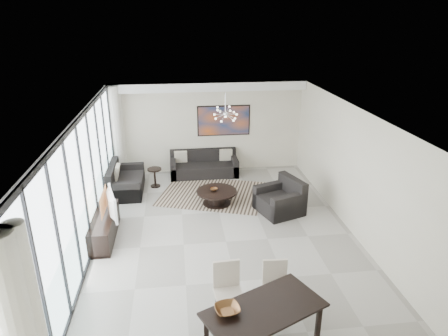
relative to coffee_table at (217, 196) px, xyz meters
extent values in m
cube|color=#A8A39B|center=(0.00, -1.96, -0.21)|extent=(6.00, 9.00, 0.02)
cube|color=white|center=(0.00, -1.96, 2.67)|extent=(6.00, 9.00, 0.02)
cube|color=beige|center=(0.00, 2.53, 1.23)|extent=(6.00, 0.02, 2.90)
cube|color=beige|center=(2.99, -1.96, 1.23)|extent=(0.02, 9.00, 2.90)
cube|color=silver|center=(-2.98, -1.96, 1.23)|extent=(0.01, 8.95, 2.85)
cube|color=black|center=(-2.94, -1.96, 2.63)|extent=(0.04, 8.95, 0.10)
cube|color=black|center=(-2.94, -1.96, -0.19)|extent=(0.04, 8.95, 0.06)
cube|color=black|center=(-2.94, -4.96, 1.23)|extent=(0.04, 0.05, 2.88)
cube|color=black|center=(-2.94, -3.96, 1.23)|extent=(0.04, 0.05, 2.88)
cube|color=black|center=(-2.94, -2.96, 1.23)|extent=(0.04, 0.05, 2.88)
cube|color=black|center=(-2.94, -1.96, 1.23)|extent=(0.04, 0.05, 2.88)
cube|color=black|center=(-2.94, -0.96, 1.23)|extent=(0.04, 0.05, 2.88)
cube|color=black|center=(-2.94, 0.04, 1.23)|extent=(0.04, 0.05, 2.88)
cube|color=black|center=(-2.94, 1.04, 1.23)|extent=(0.04, 0.05, 2.88)
cube|color=black|center=(-2.94, 2.04, 1.23)|extent=(0.04, 0.05, 2.88)
cylinder|color=white|center=(-2.80, 2.19, 1.23)|extent=(0.36, 0.36, 2.85)
cube|color=white|center=(0.00, 2.34, 2.55)|extent=(5.98, 0.40, 0.26)
cube|color=#BE511A|center=(0.50, 2.51, 1.43)|extent=(1.68, 0.04, 0.98)
cylinder|color=silver|center=(0.30, 0.54, 2.41)|extent=(0.02, 0.02, 0.55)
sphere|color=silver|center=(0.30, 0.54, 2.13)|extent=(0.12, 0.12, 0.12)
cube|color=black|center=(-0.05, 0.64, -0.21)|extent=(3.38, 2.97, 0.01)
cylinder|color=black|center=(0.00, 0.00, 0.14)|extent=(1.09, 1.09, 0.04)
cylinder|color=black|center=(0.00, 0.00, -0.05)|extent=(0.48, 0.48, 0.34)
cylinder|color=black|center=(0.00, 0.00, -0.20)|extent=(0.76, 0.76, 0.03)
imported|color=brown|center=(-0.07, 0.03, 0.20)|extent=(0.24, 0.24, 0.06)
cube|color=black|center=(-0.18, 2.06, -0.02)|extent=(2.12, 0.87, 0.39)
cube|color=black|center=(-0.18, 2.41, 0.36)|extent=(2.12, 0.17, 0.39)
cube|color=black|center=(-1.15, 2.06, 0.06)|extent=(0.17, 0.87, 0.56)
cube|color=black|center=(0.79, 2.06, 0.06)|extent=(0.17, 0.87, 0.56)
cube|color=black|center=(-2.50, 1.09, -0.01)|extent=(0.93, 1.64, 0.41)
cube|color=black|center=(-2.87, 1.09, 0.40)|extent=(0.19, 1.64, 0.41)
cube|color=black|center=(-2.50, 0.36, 0.08)|extent=(0.93, 0.19, 0.60)
cube|color=black|center=(-2.50, 1.82, 0.08)|extent=(0.93, 0.19, 0.60)
cube|color=black|center=(1.55, -0.67, 0.01)|extent=(1.29, 1.33, 0.44)
cube|color=black|center=(1.93, -0.54, 0.45)|extent=(0.54, 1.06, 0.44)
cube|color=black|center=(1.41, -0.27, 0.11)|extent=(1.00, 0.52, 0.64)
cube|color=black|center=(1.70, -1.07, 0.11)|extent=(1.00, 0.52, 0.64)
cylinder|color=black|center=(-1.70, 1.36, 0.33)|extent=(0.41, 0.41, 0.04)
cylinder|color=black|center=(-1.70, 1.36, 0.05)|extent=(0.06, 0.06, 0.52)
cylinder|color=black|center=(-1.70, 1.36, -0.20)|extent=(0.29, 0.29, 0.03)
cube|color=black|center=(-2.76, -1.42, 0.06)|extent=(0.50, 1.78, 0.56)
imported|color=gray|center=(-2.60, -1.43, 0.63)|extent=(0.39, 1.02, 0.59)
cube|color=black|center=(0.17, -5.06, 0.52)|extent=(2.01, 1.58, 0.04)
cube|color=black|center=(-0.70, -5.08, 0.14)|extent=(0.07, 0.07, 0.71)
cube|color=black|center=(1.05, -5.04, 0.14)|extent=(0.07, 0.07, 0.71)
cube|color=black|center=(0.75, -4.40, 0.14)|extent=(0.07, 0.07, 0.71)
cube|color=beige|center=(-0.26, -4.32, 0.24)|extent=(0.48, 0.48, 0.06)
cube|color=beige|center=(-0.28, -4.13, 0.50)|extent=(0.46, 0.08, 0.55)
cylinder|color=black|center=(-0.08, -4.49, 0.00)|extent=(0.04, 0.04, 0.43)
cylinder|color=black|center=(-0.45, -4.16, 0.00)|extent=(0.04, 0.04, 0.43)
cube|color=beige|center=(0.56, -4.28, 0.21)|extent=(0.45, 0.45, 0.06)
cube|color=beige|center=(0.57, -4.10, 0.45)|extent=(0.42, 0.08, 0.51)
cylinder|color=black|center=(0.71, -4.46, -0.02)|extent=(0.04, 0.04, 0.39)
cylinder|color=black|center=(0.41, -4.10, -0.02)|extent=(0.04, 0.04, 0.39)
imported|color=brown|center=(-0.38, -5.06, 0.58)|extent=(0.43, 0.43, 0.09)
camera|label=1|loc=(-1.01, -9.70, 4.64)|focal=32.00mm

